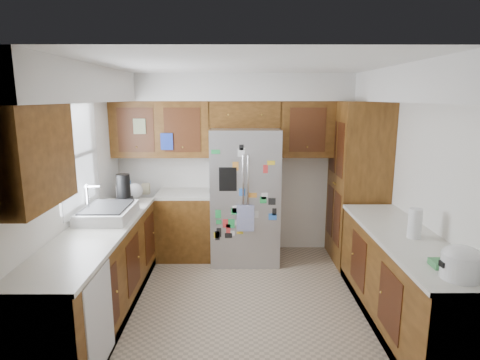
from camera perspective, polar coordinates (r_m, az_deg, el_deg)
name	(u,v)px	position (r m, az deg, el deg)	size (l,w,h in m)	color
floor	(247,301)	(4.61, 0.96, -16.80)	(3.60, 3.60, 0.00)	tan
room_shell	(237,132)	(4.43, -0.44, 6.82)	(3.64, 3.24, 2.52)	white
left_counter_run	(122,264)	(4.62, -16.50, -11.34)	(1.36, 3.20, 0.92)	#45270D
right_counter_run	(403,285)	(4.30, 22.16, -13.64)	(0.63, 2.25, 0.92)	#45270D
pantry	(358,183)	(5.56, 16.38, -0.46)	(0.60, 0.90, 2.15)	#45270D
fridge	(245,195)	(5.41, 0.70, -2.19)	(0.90, 0.79, 1.80)	#A8A8AE
bridge_cabinet	(245,114)	(5.49, 0.69, 9.35)	(0.96, 0.34, 0.35)	#45270D
fridge_top_items	(242,92)	(5.45, 0.27, 12.37)	(0.49, 0.30, 0.25)	#2767B1
sink_assembly	(107,212)	(4.54, -18.35, -4.39)	(0.52, 0.70, 0.37)	silver
left_counter_clutter	(128,191)	(5.21, -15.66, -1.49)	(0.39, 0.87, 0.38)	black
rice_cooker	(461,262)	(3.32, 28.96, -10.16)	(0.28, 0.27, 0.24)	white
paper_towel	(415,223)	(4.05, 23.62, -5.67)	(0.12, 0.12, 0.28)	white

